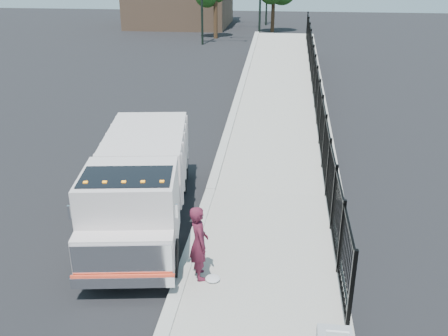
# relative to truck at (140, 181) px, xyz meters

# --- Properties ---
(ground) EXTENTS (120.00, 120.00, 0.00)m
(ground) POSITION_rel_truck_xyz_m (1.56, -1.81, -1.34)
(ground) COLOR black
(ground) RESTS_ON ground
(sidewalk) EXTENTS (3.55, 12.00, 0.12)m
(sidewalk) POSITION_rel_truck_xyz_m (3.48, -3.81, -1.28)
(sidewalk) COLOR #9E998E
(sidewalk) RESTS_ON ground
(curb) EXTENTS (0.30, 12.00, 0.16)m
(curb) POSITION_rel_truck_xyz_m (1.56, -3.81, -1.26)
(curb) COLOR #ADAAA3
(curb) RESTS_ON ground
(ramp) EXTENTS (3.95, 24.06, 3.19)m
(ramp) POSITION_rel_truck_xyz_m (3.68, 14.19, -1.34)
(ramp) COLOR #9E998E
(ramp) RESTS_ON ground
(iron_fence) EXTENTS (0.10, 28.00, 1.80)m
(iron_fence) POSITION_rel_truck_xyz_m (5.11, 10.19, -0.44)
(iron_fence) COLOR black
(iron_fence) RESTS_ON ground
(truck) EXTENTS (3.20, 7.18, 2.37)m
(truck) POSITION_rel_truck_xyz_m (0.00, 0.00, 0.00)
(truck) COLOR black
(truck) RESTS_ON ground
(worker) EXTENTS (0.63, 0.75, 1.77)m
(worker) POSITION_rel_truck_xyz_m (1.97, -2.35, -0.33)
(worker) COLOR #541729
(worker) RESTS_ON sidewalk
(debris) EXTENTS (0.34, 0.34, 0.09)m
(debris) POSITION_rel_truck_xyz_m (2.29, -2.47, -1.17)
(debris) COLOR silver
(debris) RESTS_ON sidewalk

